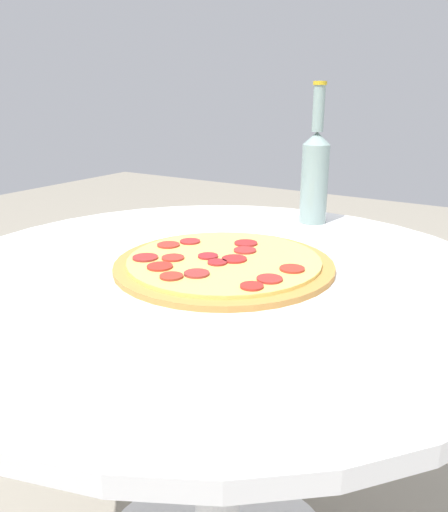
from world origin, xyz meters
TOP-DOWN VIEW (x-y plane):
  - table at (0.00, 0.00)m, footprint 0.97×0.97m
  - pizza at (0.01, -0.01)m, footprint 0.37×0.37m
  - beer_bottle at (0.38, -0.02)m, footprint 0.06×0.06m

SIDE VIEW (x-z plane):
  - table at x=0.00m, z-range 0.17..0.85m
  - pizza at x=0.01m, z-range 0.68..0.70m
  - beer_bottle at x=0.38m, z-range 0.64..0.95m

